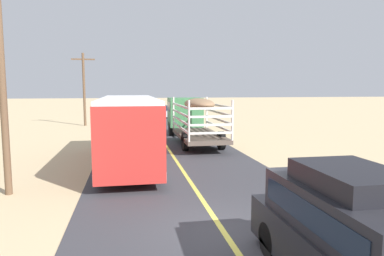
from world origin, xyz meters
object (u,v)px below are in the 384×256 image
Objects in this scene: livestock_truck at (190,115)px; bus at (129,129)px; power_pole_near at (1,69)px; power_pole_mid at (84,87)px; car_far at (161,112)px; suv_near at (349,232)px.

bus reaches higher than livestock_truck.
power_pole_near is (-8.48, -11.66, 2.53)m from livestock_truck.
bus is at bearing -77.35° from power_pole_mid.
power_pole_mid is at bearing -134.83° from car_far.
car_far is 0.63× the size of power_pole_mid.
car_far is (4.07, 26.83, -1.05)m from bus.
suv_near is 31.21m from power_pole_mid.
car_far is (-0.24, 19.25, -1.10)m from livestock_truck.
suv_near is 0.66× the size of power_pole_mid.
car_far is at bearing 81.37° from bus.
power_pole_near is at bearing -104.92° from car_far.
suv_near is at bearing -91.57° from livestock_truck.
car_far is at bearing 90.71° from livestock_truck.
power_pole_near reaches higher than suv_near.
livestock_truck is at bearing 88.43° from suv_near.
suv_near is 11.34m from power_pole_near.
power_pole_mid reaches higher than bus.
power_pole_mid is (0.00, 22.62, -0.54)m from power_pole_near.
suv_near is at bearing -90.42° from car_far.
suv_near is 38.35m from car_far.
power_pole_near reaches higher than bus.
livestock_truck is (0.52, 19.10, 0.64)m from suv_near.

